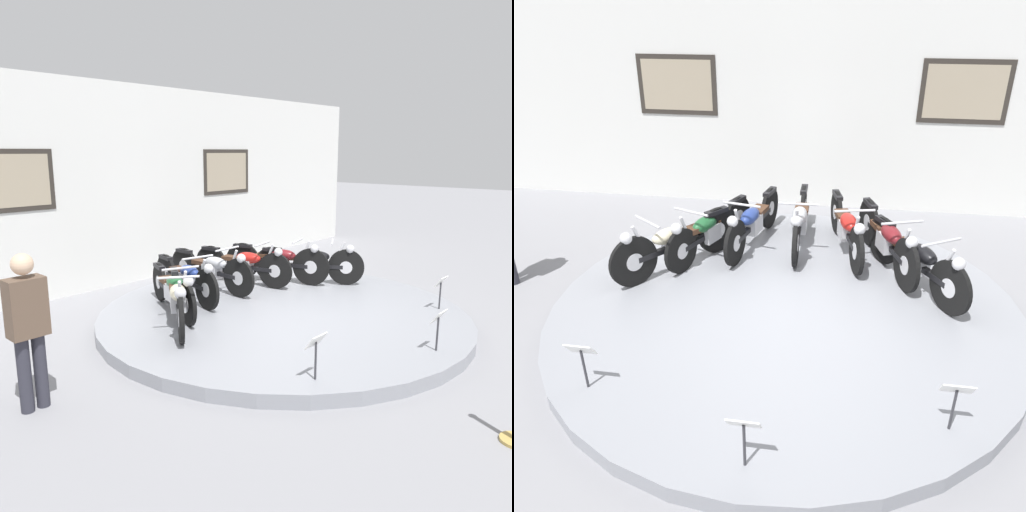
% 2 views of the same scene
% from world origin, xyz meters
% --- Properties ---
extents(ground_plane, '(60.00, 60.00, 0.00)m').
position_xyz_m(ground_plane, '(0.00, 0.00, 0.00)').
color(ground_plane, gray).
extents(display_platform, '(5.53, 5.53, 0.17)m').
position_xyz_m(display_platform, '(0.00, 0.00, 0.08)').
color(display_platform, gray).
rests_on(display_platform, ground_plane).
extents(back_wall, '(14.00, 0.22, 3.79)m').
position_xyz_m(back_wall, '(0.00, 3.73, 1.90)').
color(back_wall, silver).
rests_on(back_wall, ground_plane).
extents(motorcycle_cream, '(1.22, 1.66, 0.81)m').
position_xyz_m(motorcycle_cream, '(-1.55, 0.60, 0.56)').
color(motorcycle_cream, black).
rests_on(motorcycle_cream, display_platform).
extents(motorcycle_green, '(0.78, 1.85, 0.78)m').
position_xyz_m(motorcycle_green, '(-1.22, 1.10, 0.54)').
color(motorcycle_green, black).
rests_on(motorcycle_green, display_platform).
extents(motorcycle_blue, '(0.57, 1.96, 0.79)m').
position_xyz_m(motorcycle_blue, '(-0.67, 1.46, 0.55)').
color(motorcycle_blue, black).
rests_on(motorcycle_blue, display_platform).
extents(motorcycle_silver, '(0.54, 2.00, 0.80)m').
position_xyz_m(motorcycle_silver, '(0.00, 1.58, 0.56)').
color(motorcycle_silver, black).
rests_on(motorcycle_silver, display_platform).
extents(motorcycle_red, '(0.62, 1.95, 0.80)m').
position_xyz_m(motorcycle_red, '(0.68, 1.46, 0.56)').
color(motorcycle_red, black).
rests_on(motorcycle_red, display_platform).
extents(motorcycle_maroon, '(0.75, 1.94, 0.81)m').
position_xyz_m(motorcycle_maroon, '(1.22, 1.11, 0.57)').
color(motorcycle_maroon, black).
rests_on(motorcycle_maroon, display_platform).
extents(motorcycle_black, '(1.08, 1.74, 0.80)m').
position_xyz_m(motorcycle_black, '(1.55, 0.60, 0.56)').
color(motorcycle_black, black).
rests_on(motorcycle_black, display_platform).
extents(info_placard_front_left, '(0.26, 0.11, 0.51)m').
position_xyz_m(info_placard_front_left, '(-1.63, -1.78, 0.54)').
color(info_placard_front_left, '#333338').
rests_on(info_placard_front_left, display_platform).
extents(info_placard_front_centre, '(0.26, 0.11, 0.51)m').
position_xyz_m(info_placard_front_centre, '(0.00, -2.41, 0.54)').
color(info_placard_front_centre, '#333338').
rests_on(info_placard_front_centre, display_platform).
extents(info_placard_front_right, '(0.26, 0.11, 0.51)m').
position_xyz_m(info_placard_front_right, '(1.63, -1.78, 0.54)').
color(info_placard_front_right, '#333338').
rests_on(info_placard_front_right, display_platform).
extents(visitor_standing, '(0.36, 0.22, 1.60)m').
position_xyz_m(visitor_standing, '(-3.78, 0.13, 0.90)').
color(visitor_standing, '#2D2D38').
rests_on(visitor_standing, ground_plane).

